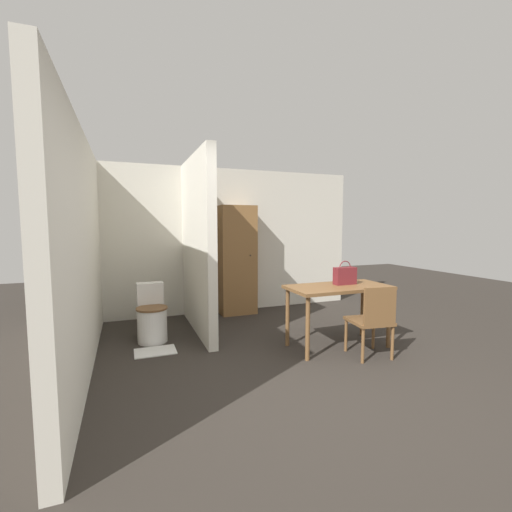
{
  "coord_description": "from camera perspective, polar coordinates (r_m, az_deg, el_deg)",
  "views": [
    {
      "loc": [
        -1.6,
        -2.52,
        1.54
      ],
      "look_at": [
        -0.08,
        1.43,
        1.15
      ],
      "focal_mm": 24.0,
      "sensor_mm": 36.0,
      "label": 1
    }
  ],
  "objects": [
    {
      "name": "ground_plane",
      "position": [
        3.36,
        10.9,
        -22.06
      ],
      "size": [
        16.0,
        16.0,
        0.0
      ],
      "primitive_type": "plane",
      "color": "#2D2823"
    },
    {
      "name": "wall_back",
      "position": [
        6.06,
        -5.66,
        2.54
      ],
      "size": [
        4.93,
        0.12,
        2.5
      ],
      "color": "beige",
      "rests_on": "ground_plane"
    },
    {
      "name": "wall_left",
      "position": [
        4.18,
        -26.78,
        0.76
      ],
      "size": [
        0.12,
        4.25,
        2.5
      ],
      "color": "beige",
      "rests_on": "ground_plane"
    },
    {
      "name": "partition_wall",
      "position": [
        4.96,
        -9.79,
        1.88
      ],
      "size": [
        0.12,
        1.85,
        2.5
      ],
      "color": "beige",
      "rests_on": "ground_plane"
    },
    {
      "name": "dining_table",
      "position": [
        4.41,
        13.57,
        -6.03
      ],
      "size": [
        1.27,
        0.63,
        0.78
      ],
      "color": "brown",
      "rests_on": "ground_plane"
    },
    {
      "name": "wooden_chair",
      "position": [
        4.2,
        18.87,
        -9.84
      ],
      "size": [
        0.48,
        0.48,
        0.85
      ],
      "rotation": [
        0.0,
        0.0,
        -0.12
      ],
      "color": "brown",
      "rests_on": "ground_plane"
    },
    {
      "name": "toilet",
      "position": [
        4.8,
        -16.97,
        -9.75
      ],
      "size": [
        0.4,
        0.55,
        0.75
      ],
      "color": "white",
      "rests_on": "ground_plane"
    },
    {
      "name": "handbag",
      "position": [
        4.5,
        14.59,
        -3.16
      ],
      "size": [
        0.29,
        0.12,
        0.3
      ],
      "color": "maroon",
      "rests_on": "dining_table"
    },
    {
      "name": "wooden_cabinet",
      "position": [
        5.88,
        -3.15,
        -0.67
      ],
      "size": [
        0.61,
        0.41,
        1.86
      ],
      "color": "brown",
      "rests_on": "ground_plane"
    },
    {
      "name": "bath_mat",
      "position": [
        4.47,
        -16.44,
        -15.0
      ],
      "size": [
        0.49,
        0.33,
        0.01
      ],
      "color": "silver",
      "rests_on": "ground_plane"
    }
  ]
}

